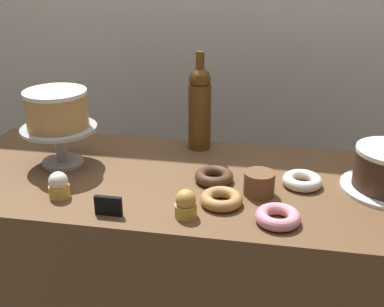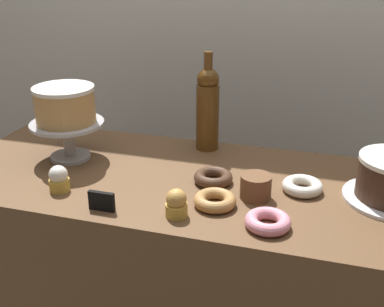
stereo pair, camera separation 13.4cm
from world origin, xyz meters
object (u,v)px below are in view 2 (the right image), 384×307
(cake_stand_pedestal, at_px, (68,134))
(cookie_stack, at_px, (256,187))
(donut_maple, at_px, (215,200))
(donut_sugar, at_px, (302,186))
(price_sign_chalkboard, at_px, (102,201))
(white_layer_cake, at_px, (65,105))
(cupcake_vanilla, at_px, (59,179))
(donut_pink, at_px, (268,221))
(wine_bottle_amber, at_px, (208,107))
(cupcake_caramel, at_px, (176,204))
(donut_chocolate, at_px, (213,177))

(cake_stand_pedestal, relative_size, cookie_stack, 2.74)
(donut_maple, distance_m, donut_sugar, 0.26)
(donut_sugar, xyz_separation_m, price_sign_chalkboard, (-0.48, -0.25, 0.01))
(white_layer_cake, distance_m, cupcake_vanilla, 0.27)
(donut_pink, distance_m, donut_sugar, 0.22)
(donut_pink, relative_size, price_sign_chalkboard, 1.60)
(wine_bottle_amber, height_order, donut_maple, wine_bottle_amber)
(white_layer_cake, xyz_separation_m, cupcake_caramel, (0.44, -0.25, -0.14))
(donut_chocolate, bearing_deg, white_layer_cake, 175.34)
(cupcake_vanilla, bearing_deg, cake_stand_pedestal, 112.56)
(cupcake_vanilla, bearing_deg, donut_pink, -2.67)
(price_sign_chalkboard, bearing_deg, donut_sugar, 27.49)
(donut_maple, distance_m, cookie_stack, 0.12)
(donut_pink, bearing_deg, price_sign_chalkboard, -174.68)
(white_layer_cake, height_order, donut_chocolate, white_layer_cake)
(donut_sugar, bearing_deg, donut_pink, -107.07)
(wine_bottle_amber, xyz_separation_m, donut_maple, (0.12, -0.38, -0.13))
(white_layer_cake, bearing_deg, cake_stand_pedestal, 7.13)
(wine_bottle_amber, distance_m, donut_maple, 0.42)
(cupcake_vanilla, height_order, donut_chocolate, cupcake_vanilla)
(cake_stand_pedestal, height_order, price_sign_chalkboard, cake_stand_pedestal)
(cookie_stack, bearing_deg, donut_sugar, 31.87)
(cupcake_vanilla, bearing_deg, donut_sugar, 16.04)
(donut_maple, xyz_separation_m, donut_chocolate, (-0.04, 0.13, 0.00))
(cupcake_vanilla, distance_m, cookie_stack, 0.54)
(white_layer_cake, height_order, donut_maple, white_layer_cake)
(cake_stand_pedestal, xyz_separation_m, cupcake_vanilla, (0.09, -0.21, -0.05))
(cupcake_caramel, distance_m, cupcake_vanilla, 0.36)
(donut_sugar, bearing_deg, donut_maple, -145.10)
(wine_bottle_amber, xyz_separation_m, cupcake_vanilla, (-0.31, -0.42, -0.11))
(cupcake_caramel, bearing_deg, white_layer_cake, 150.80)
(donut_maple, bearing_deg, white_layer_cake, 161.95)
(cake_stand_pedestal, distance_m, cupcake_caramel, 0.51)
(cake_stand_pedestal, relative_size, cupcake_caramel, 3.09)
(cupcake_caramel, xyz_separation_m, cupcake_vanilla, (-0.35, 0.04, 0.00))
(cupcake_caramel, relative_size, donut_sugar, 0.66)
(cupcake_vanilla, bearing_deg, wine_bottle_amber, 52.95)
(cake_stand_pedestal, height_order, donut_maple, cake_stand_pedestal)
(white_layer_cake, height_order, donut_sugar, white_layer_cake)
(cake_stand_pedestal, xyz_separation_m, price_sign_chalkboard, (0.25, -0.27, -0.06))
(donut_maple, distance_m, donut_chocolate, 0.14)
(cupcake_caramel, bearing_deg, wine_bottle_amber, 95.14)
(price_sign_chalkboard, bearing_deg, white_layer_cake, 132.24)
(cupcake_vanilla, bearing_deg, white_layer_cake, 112.56)
(donut_maple, relative_size, cookie_stack, 1.33)
(cake_stand_pedestal, height_order, wine_bottle_amber, wine_bottle_amber)
(cupcake_caramel, distance_m, price_sign_chalkboard, 0.19)
(donut_pink, xyz_separation_m, donut_sugar, (0.07, 0.21, 0.00))
(wine_bottle_amber, distance_m, cupcake_vanilla, 0.53)
(donut_sugar, bearing_deg, donut_chocolate, -175.95)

